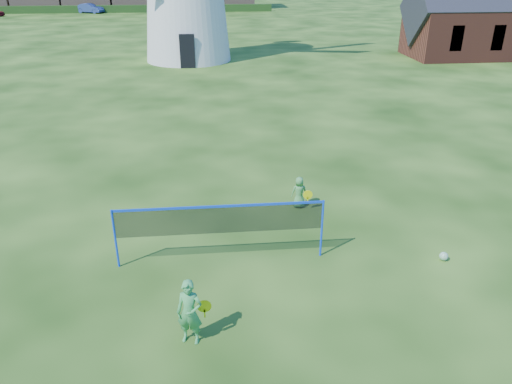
{
  "coord_description": "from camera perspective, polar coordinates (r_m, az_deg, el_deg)",
  "views": [
    {
      "loc": [
        -0.91,
        -10.62,
        6.77
      ],
      "look_at": [
        0.2,
        0.5,
        1.5
      ],
      "focal_mm": 34.5,
      "sensor_mm": 36.0,
      "label": 1
    }
  ],
  "objects": [
    {
      "name": "play_ball",
      "position": [
        13.18,
        20.94,
        -6.97
      ],
      "size": [
        0.22,
        0.22,
        0.22
      ],
      "primitive_type": "sphere",
      "color": "green",
      "rests_on": "ground"
    },
    {
      "name": "hedge",
      "position": [
        79.72,
        -22.3,
        18.99
      ],
      "size": [
        62.0,
        0.8,
        1.0
      ],
      "primitive_type": "cube",
      "color": "#193814",
      "rests_on": "ground"
    },
    {
      "name": "car_right",
      "position": [
        78.16,
        -18.71,
        19.52
      ],
      "size": [
        4.15,
        2.83,
        1.3
      ],
      "primitive_type": "imported",
      "rotation": [
        0.0,
        0.0,
        1.16
      ],
      "color": "navy",
      "rests_on": "ground"
    },
    {
      "name": "chapel",
      "position": [
        42.98,
        24.72,
        17.58
      ],
      "size": [
        11.1,
        5.38,
        9.39
      ],
      "color": "brown",
      "rests_on": "ground"
    },
    {
      "name": "player_girl",
      "position": [
        9.73,
        -7.7,
        -13.65
      ],
      "size": [
        0.71,
        0.46,
        1.39
      ],
      "rotation": [
        0.0,
        0.0,
        -0.28
      ],
      "color": "green",
      "rests_on": "ground"
    },
    {
      "name": "ground",
      "position": [
        12.63,
        -0.68,
        -7.17
      ],
      "size": [
        220.0,
        220.0,
        0.0
      ],
      "primitive_type": "plane",
      "color": "black",
      "rests_on": "ground"
    },
    {
      "name": "badminton_net",
      "position": [
        11.8,
        -4.19,
        -3.32
      ],
      "size": [
        5.05,
        0.05,
        1.55
      ],
      "color": "blue",
      "rests_on": "ground"
    },
    {
      "name": "player_boy",
      "position": [
        14.78,
        5.04,
        -0.04
      ],
      "size": [
        0.6,
        0.39,
        0.97
      ],
      "rotation": [
        0.0,
        0.0,
        3.18
      ],
      "color": "#469248",
      "rests_on": "ground"
    }
  ]
}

